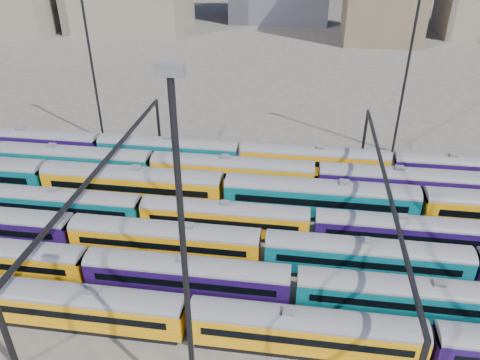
# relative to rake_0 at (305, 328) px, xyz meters

# --- Properties ---
(ground) EXTENTS (500.00, 500.00, 0.00)m
(ground) POSITION_rel_rake_0_xyz_m (-2.53, 15.00, -2.50)
(ground) COLOR #46413B
(ground) RESTS_ON ground
(rake_0) EXTENTS (96.65, 2.83, 4.76)m
(rake_0) POSITION_rel_rake_0_xyz_m (0.00, 0.00, 0.00)
(rake_0) COLOR black
(rake_0) RESTS_ON ground
(rake_1) EXTENTS (136.81, 2.86, 4.81)m
(rake_1) POSITION_rel_rake_0_xyz_m (-10.97, 5.00, 0.02)
(rake_1) COLOR black
(rake_1) RESTS_ON ground
(rake_2) EXTENTS (120.38, 2.94, 4.94)m
(rake_2) POSITION_rel_rake_0_xyz_m (-24.59, 10.00, 0.09)
(rake_2) COLOR black
(rake_2) RESTS_ON ground
(rake_3) EXTENTS (114.34, 2.79, 4.69)m
(rake_3) POSITION_rel_rake_0_xyz_m (0.44, 15.00, -0.04)
(rake_3) COLOR black
(rake_3) RESTS_ON ground
(rake_4) EXTENTS (135.78, 3.31, 5.59)m
(rake_4) POSITION_rel_rake_0_xyz_m (-10.10, 20.00, 0.43)
(rake_4) COLOR black
(rake_4) RESTS_ON ground
(rake_5) EXTENTS (128.06, 3.12, 5.26)m
(rake_5) POSITION_rel_rake_0_xyz_m (-20.58, 25.00, 0.26)
(rake_5) COLOR black
(rake_5) RESTS_ON ground
(rake_6) EXTENTS (101.10, 2.96, 4.98)m
(rake_6) POSITION_rel_rake_0_xyz_m (-19.75, 30.00, 0.12)
(rake_6) COLOR black
(rake_6) RESTS_ON ground
(gantry_1) EXTENTS (0.35, 40.35, 8.03)m
(gantry_1) POSITION_rel_rake_0_xyz_m (-22.53, 15.00, 4.29)
(gantry_1) COLOR black
(gantry_1) RESTS_ON ground
(gantry_2) EXTENTS (0.35, 40.35, 8.03)m
(gantry_2) POSITION_rel_rake_0_xyz_m (7.47, 15.00, 4.29)
(gantry_2) COLOR black
(gantry_2) RESTS_ON ground
(mast_1) EXTENTS (1.40, 0.50, 25.60)m
(mast_1) POSITION_rel_rake_0_xyz_m (-32.53, 37.00, 11.47)
(mast_1) COLOR black
(mast_1) RESTS_ON ground
(mast_2) EXTENTS (1.40, 0.50, 25.60)m
(mast_2) POSITION_rel_rake_0_xyz_m (-7.53, -7.00, 11.47)
(mast_2) COLOR black
(mast_2) RESTS_ON ground
(mast_3) EXTENTS (1.40, 0.50, 25.60)m
(mast_3) POSITION_rel_rake_0_xyz_m (12.47, 39.00, 11.47)
(mast_3) COLOR black
(mast_3) RESTS_ON ground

